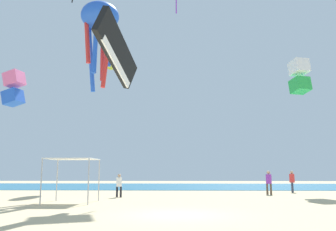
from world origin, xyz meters
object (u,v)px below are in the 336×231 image
Objects in this scene: person_near_tent at (269,181)px; person_central at (292,180)px; canopy_tent at (73,161)px; kite_octopus_blue at (100,21)px; kite_inflatable_yellow at (110,61)px; person_leftmost at (119,184)px; kite_box_pink at (14,88)px; kite_parafoil_black at (117,52)px; kite_box_white at (299,76)px.

person_central is (2.87, 3.25, 0.01)m from person_near_tent.
kite_octopus_blue is (0.17, 5.13, 11.35)m from canopy_tent.
kite_inflatable_yellow is (-1.21, 16.20, 11.56)m from canopy_tent.
person_leftmost is 10.94m from kite_box_pink.
canopy_tent is 0.55× the size of kite_inflatable_yellow.
kite_box_white reaches higher than kite_parafoil_black.
person_leftmost is 12.99m from kite_octopus_blue.
kite_box_pink is 14.00m from kite_inflatable_yellow.
person_near_tent is 18.76m from kite_octopus_blue.
person_central is 0.59× the size of kite_box_white.
kite_octopus_blue reaches higher than kite_box_white.
kite_inflatable_yellow is at bearing 17.04° from person_near_tent.
kite_box_pink is 0.84× the size of kite_box_white.
person_near_tent is 10.87m from kite_box_white.
canopy_tent is 5.15m from person_leftmost.
kite_inflatable_yellow reaches higher than kite_box_white.
kite_box_white reaches higher than person_leftmost.
kite_inflatable_yellow reaches higher than person_near_tent.
kite_octopus_blue is at bearing 0.51° from kite_inflatable_yellow.
kite_inflatable_yellow reaches higher than canopy_tent.
person_near_tent is 0.33× the size of kite_parafoil_black.
kite_octopus_blue is at bearing -71.56° from kite_box_pink.
kite_box_white is at bearing -6.44° from kite_octopus_blue.
kite_box_pink is 24.97m from kite_box_white.
kite_octopus_blue is at bearing -178.70° from kite_box_white.
person_near_tent is 16.21m from kite_parafoil_black.
person_central is 9.63m from kite_box_white.
kite_parafoil_black is at bearing 6.33° from kite_inflatable_yellow.
kite_parafoil_black is (-10.92, -9.06, 7.84)m from person_near_tent.
person_near_tent reaches higher than person_leftmost.
canopy_tent is at bearing 76.04° from person_near_tent.
kite_parafoil_black is (-13.79, -12.30, 7.83)m from person_central.
kite_octopus_blue is at bearing -5.43° from person_leftmost.
person_central is at bearing 67.43° from kite_inflatable_yellow.
person_leftmost is at bearing 62.62° from person_near_tent.
kite_inflatable_yellow is (-4.00, 17.39, 5.07)m from kite_parafoil_black.
person_leftmost is 0.61× the size of kite_box_pink.
kite_inflatable_yellow reaches higher than kite_box_pink.
kite_parafoil_black is at bearing 85.87° from person_near_tent.
kite_box_pink is 10.63m from kite_parafoil_black.
person_near_tent is 0.99× the size of person_central.
kite_box_white is at bearing -143.19° from person_leftmost.
kite_box_white is (17.79, 11.08, 8.21)m from canopy_tent.
kite_inflatable_yellow is (-3.33, 11.75, 13.05)m from person_leftmost.
kite_parafoil_black is at bearing 110.71° from person_leftmost.
kite_octopus_blue is at bearing 122.43° from person_central.
person_near_tent is at bearing 54.21° from kite_inflatable_yellow.
person_near_tent is 21.35m from kite_box_pink.
kite_box_white is at bearing 68.30° from kite_inflatable_yellow.
kite_inflatable_yellow is at bearing 86.46° from person_central.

